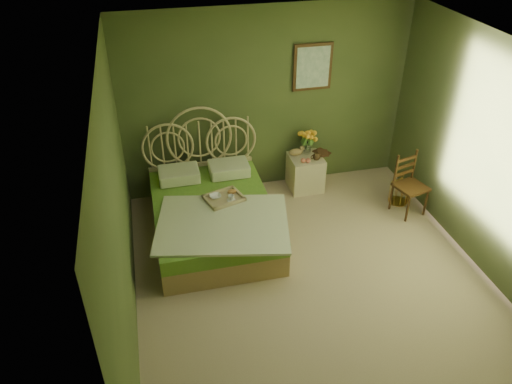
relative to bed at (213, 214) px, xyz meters
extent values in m
plane|color=tan|center=(0.97, -1.21, -0.30)|extent=(4.50, 4.50, 0.00)
plane|color=silver|center=(0.97, -1.21, 2.30)|extent=(4.50, 4.50, 0.00)
plane|color=#515C30|center=(0.97, 1.04, 1.00)|extent=(4.00, 0.00, 4.00)
plane|color=#515C30|center=(-1.03, -1.21, 1.00)|extent=(0.00, 4.50, 4.50)
plane|color=#515C30|center=(2.97, -1.21, 1.00)|extent=(0.00, 4.50, 4.50)
cube|color=#37220F|center=(1.59, 1.02, 1.45)|extent=(0.54, 0.03, 0.64)
cube|color=silver|center=(1.59, 1.00, 1.45)|extent=(0.46, 0.01, 0.56)
cube|color=tan|center=(0.00, -0.06, -0.15)|extent=(1.45, 1.94, 0.29)
cube|color=olive|center=(0.00, -0.06, 0.09)|extent=(1.45, 1.94, 0.19)
cube|color=#EDEAC9|center=(0.05, -0.50, 0.20)|extent=(1.73, 1.45, 0.03)
cube|color=#EDEAC9|center=(-0.34, 0.62, 0.27)|extent=(0.53, 0.39, 0.15)
cube|color=#EDEAC9|center=(0.34, 0.62, 0.27)|extent=(0.53, 0.39, 0.15)
cube|color=tan|center=(0.15, -0.02, 0.21)|extent=(0.54, 0.47, 0.04)
ellipsoid|color=#B77A38|center=(0.27, 0.07, 0.26)|extent=(0.12, 0.07, 0.05)
cube|color=beige|center=(1.49, 0.77, -0.04)|extent=(0.47, 0.47, 0.51)
cylinder|color=silver|center=(1.54, 0.88, 0.30)|extent=(0.10, 0.10, 0.18)
ellipsoid|color=tan|center=(1.36, 0.87, 0.26)|extent=(0.21, 0.11, 0.10)
sphere|color=#D76A53|center=(1.40, 0.63, 0.25)|extent=(0.07, 0.07, 0.07)
sphere|color=#D76A53|center=(1.46, 0.61, 0.25)|extent=(0.07, 0.07, 0.07)
cube|color=#37220F|center=(2.67, -0.15, 0.11)|extent=(0.46, 0.46, 0.04)
cylinder|color=#37220F|center=(2.51, -0.31, -0.10)|extent=(0.03, 0.03, 0.40)
cylinder|color=#37220F|center=(2.83, -0.31, -0.10)|extent=(0.03, 0.03, 0.40)
cylinder|color=#37220F|center=(2.51, 0.01, -0.10)|extent=(0.03, 0.03, 0.40)
cylinder|color=#37220F|center=(2.83, 0.01, -0.10)|extent=(0.03, 0.03, 0.40)
cube|color=#37220F|center=(2.67, 0.01, 0.33)|extent=(0.32, 0.12, 0.45)
cylinder|color=#C3903E|center=(2.67, 0.10, -0.29)|extent=(0.26, 0.26, 0.01)
cylinder|color=#C3903E|center=(2.67, 0.10, -0.15)|extent=(0.26, 0.26, 0.30)
cone|color=#C3903E|center=(2.67, 0.10, 0.05)|extent=(0.26, 0.26, 0.11)
imported|color=#381E0F|center=(1.67, 0.79, 0.23)|extent=(0.26, 0.28, 0.02)
imported|color=#472819|center=(1.67, 0.79, 0.24)|extent=(0.19, 0.23, 0.02)
imported|color=white|center=(0.05, 0.03, 0.24)|extent=(0.16, 0.16, 0.04)
imported|color=white|center=(0.23, -0.08, 0.26)|extent=(0.10, 0.10, 0.08)
camera|label=1|loc=(-0.66, -5.15, 3.71)|focal=35.00mm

